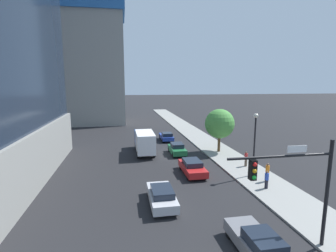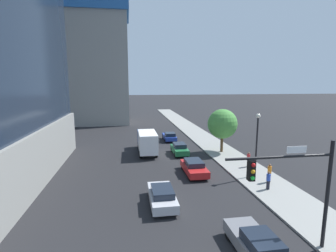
% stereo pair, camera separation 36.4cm
% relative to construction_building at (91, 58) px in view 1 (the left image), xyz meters
% --- Properties ---
extents(sidewalk, '(4.44, 120.00, 0.15)m').
position_rel_construction_building_xyz_m(sidewalk, '(19.42, -33.31, -14.80)').
color(sidewalk, gray).
rests_on(sidewalk, ground).
extents(construction_building, '(27.72, 13.11, 36.76)m').
position_rel_construction_building_xyz_m(construction_building, '(0.00, 0.00, 0.00)').
color(construction_building, '#9E9B93').
rests_on(construction_building, ground).
extents(traffic_light_pole, '(5.95, 0.48, 6.07)m').
position_rel_construction_building_xyz_m(traffic_light_pole, '(15.60, -50.57, -10.63)').
color(traffic_light_pole, black).
rests_on(traffic_light_pole, sidewalk).
extents(street_lamp, '(0.44, 0.44, 6.17)m').
position_rel_construction_building_xyz_m(street_lamp, '(19.29, -39.55, -10.72)').
color(street_lamp, black).
rests_on(street_lamp, sidewalk).
extents(street_tree, '(3.88, 3.88, 5.70)m').
position_rel_construction_building_xyz_m(street_tree, '(19.30, -30.32, -10.98)').
color(street_tree, brown).
rests_on(street_tree, sidewalk).
extents(car_red, '(1.95, 4.67, 1.41)m').
position_rel_construction_building_xyz_m(car_red, '(13.59, -37.70, -14.16)').
color(car_red, red).
rests_on(car_red, ground).
extents(car_blue, '(1.82, 4.29, 1.42)m').
position_rel_construction_building_xyz_m(car_blue, '(13.59, -22.07, -14.16)').
color(car_blue, '#233D9E').
rests_on(car_blue, ground).
extents(car_silver, '(1.86, 4.64, 1.41)m').
position_rel_construction_building_xyz_m(car_silver, '(9.47, -43.90, -14.15)').
color(car_silver, '#B7B7BC').
rests_on(car_silver, ground).
extents(car_gray, '(1.84, 4.10, 1.54)m').
position_rel_construction_building_xyz_m(car_gray, '(13.59, -50.50, -14.11)').
color(car_gray, slate).
rests_on(car_gray, ground).
extents(car_green, '(1.78, 4.08, 1.46)m').
position_rel_construction_building_xyz_m(car_green, '(13.59, -30.24, -14.15)').
color(car_green, '#1E6638').
rests_on(car_green, ground).
extents(box_truck, '(2.26, 7.36, 2.96)m').
position_rel_construction_building_xyz_m(box_truck, '(9.47, -28.88, -13.20)').
color(box_truck, '#1E4799').
rests_on(box_truck, ground).
extents(pedestrian_orange_shirt, '(0.34, 0.34, 1.74)m').
position_rel_construction_building_xyz_m(pedestrian_orange_shirt, '(19.78, -41.28, -13.83)').
color(pedestrian_orange_shirt, black).
rests_on(pedestrian_orange_shirt, sidewalk).
extents(pedestrian_red_shirt, '(0.34, 0.34, 1.63)m').
position_rel_construction_building_xyz_m(pedestrian_red_shirt, '(19.93, -36.79, -13.89)').
color(pedestrian_red_shirt, brown).
rests_on(pedestrian_red_shirt, sidewalk).
extents(pedestrian_blue_shirt, '(0.34, 0.34, 1.58)m').
position_rel_construction_building_xyz_m(pedestrian_blue_shirt, '(18.82, -42.77, -13.92)').
color(pedestrian_blue_shirt, black).
rests_on(pedestrian_blue_shirt, sidewalk).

